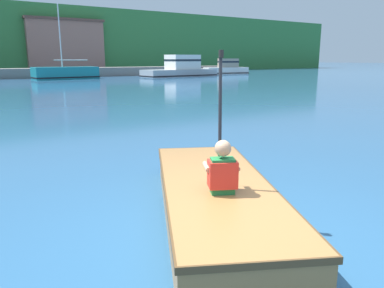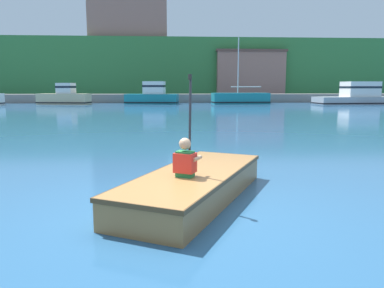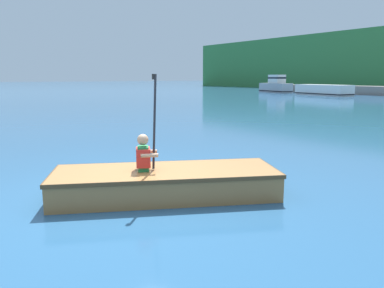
{
  "view_description": "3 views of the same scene",
  "coord_description": "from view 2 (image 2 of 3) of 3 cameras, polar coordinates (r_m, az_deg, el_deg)",
  "views": [
    {
      "loc": [
        -2.18,
        -2.69,
        1.79
      ],
      "look_at": [
        0.26,
        1.03,
        0.78
      ],
      "focal_mm": 35.0,
      "sensor_mm": 36.0,
      "label": 1
    },
    {
      "loc": [
        -0.12,
        -5.0,
        1.71
      ],
      "look_at": [
        0.26,
        1.03,
        0.78
      ],
      "focal_mm": 35.0,
      "sensor_mm": 36.0,
      "label": 2
    },
    {
      "loc": [
        5.08,
        -2.38,
        1.84
      ],
      "look_at": [
        0.26,
        1.03,
        0.78
      ],
      "focal_mm": 35.0,
      "sensor_mm": 36.0,
      "label": 3
    }
  ],
  "objects": [
    {
      "name": "rowboat_foreground",
      "position": [
        5.78,
        0.51,
        -5.94
      ],
      "size": [
        2.6,
        3.6,
        0.43
      ],
      "color": "#A3703D",
      "rests_on": "ground"
    },
    {
      "name": "moored_boat_dock_west_inner",
      "position": [
        39.93,
        23.89,
        6.69
      ],
      "size": [
        8.18,
        3.22,
        2.17
      ],
      "color": "#9EA3A8",
      "rests_on": "ground"
    },
    {
      "name": "waterfront_office_block_center",
      "position": [
        56.66,
        8.01,
        10.34
      ],
      "size": [
        9.65,
        10.1,
        6.65
      ],
      "color": "#9E6B5B",
      "rests_on": "ground"
    },
    {
      "name": "moored_boat_dock_west_end",
      "position": [
        38.2,
        -18.87,
        6.8
      ],
      "size": [
        5.15,
        2.54,
        2.03
      ],
      "color": "#CCB789",
      "rests_on": "ground"
    },
    {
      "name": "person_paddler",
      "position": [
        5.34,
        -1.02,
        -2.2
      ],
      "size": [
        0.43,
        0.44,
        1.45
      ],
      "color": "#267F3F",
      "rests_on": "rowboat_foreground"
    },
    {
      "name": "waterfront_warehouse_left",
      "position": [
        57.57,
        -9.36,
        15.85
      ],
      "size": [
        10.96,
        9.19,
        17.8
      ],
      "color": "#9E6B5B",
      "rests_on": "ground"
    },
    {
      "name": "moored_boat_dock_center_near",
      "position": [
        37.4,
        7.37,
        6.88
      ],
      "size": [
        5.67,
        2.26,
        6.36
      ],
      "color": "#197A84",
      "rests_on": "ground"
    },
    {
      "name": "ground_plane",
      "position": [
        5.29,
        -2.15,
        -10.1
      ],
      "size": [
        300.0,
        300.0,
        0.0
      ],
      "primitive_type": "plane",
      "color": "#28567F"
    },
    {
      "name": "moored_boat_dock_east_end",
      "position": [
        37.21,
        -6.04,
        7.32
      ],
      "size": [
        5.36,
        2.67,
        2.2
      ],
      "color": "#197A84",
      "rests_on": "ground"
    },
    {
      "name": "marina_dock",
      "position": [
        40.63,
        -3.5,
        6.98
      ],
      "size": [
        58.57,
        2.4,
        0.9
      ],
      "color": "slate",
      "rests_on": "ground"
    },
    {
      "name": "shoreline_ridge",
      "position": [
        61.51,
        -3.6,
        11.03
      ],
      "size": [
        120.0,
        20.0,
        8.3
      ],
      "color": "#387A3D",
      "rests_on": "ground"
    }
  ]
}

